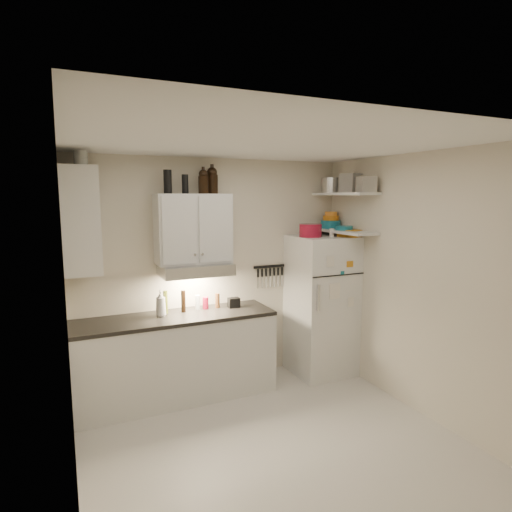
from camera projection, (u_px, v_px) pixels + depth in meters
name	position (u px, v px, depth m)	size (l,w,h in m)	color
floor	(273.00, 444.00, 3.80)	(3.20, 3.00, 0.02)	beige
ceiling	(274.00, 142.00, 3.43)	(3.20, 3.00, 0.02)	white
back_wall	(215.00, 272.00, 4.98)	(3.20, 0.02, 2.60)	beige
left_wall	(66.00, 324.00, 2.95)	(0.02, 3.00, 2.60)	beige
right_wall	(417.00, 284.00, 4.28)	(0.02, 3.00, 2.60)	beige
base_cabinet	(177.00, 359.00, 4.59)	(2.10, 0.60, 0.88)	silver
countertop	(176.00, 317.00, 4.53)	(2.10, 0.62, 0.04)	black
upper_cabinet	(193.00, 229.00, 4.62)	(0.80, 0.33, 0.75)	silver
side_cabinet	(80.00, 220.00, 4.02)	(0.33, 0.55, 1.00)	silver
range_hood	(196.00, 269.00, 4.62)	(0.76, 0.46, 0.12)	silver
fridge	(321.00, 305.00, 5.24)	(0.70, 0.68, 1.70)	silver
shelf_hi	(344.00, 194.00, 5.01)	(0.30, 0.95, 0.03)	silver
shelf_lo	(343.00, 231.00, 5.07)	(0.30, 0.95, 0.03)	silver
knife_strip	(270.00, 266.00, 5.24)	(0.42, 0.02, 0.03)	black
dutch_oven	(310.00, 230.00, 5.00)	(0.26, 0.26, 0.15)	maroon
book_stack	(350.00, 233.00, 5.03)	(0.20, 0.25, 0.08)	orange
spice_jar	(332.00, 233.00, 5.07)	(0.06, 0.06, 0.09)	silver
stock_pot	(332.00, 185.00, 5.35)	(0.26, 0.26, 0.19)	silver
tin_a	(351.00, 183.00, 4.95)	(0.22, 0.20, 0.22)	#AAAAAD
tin_b	(366.00, 184.00, 4.65)	(0.17, 0.17, 0.17)	#AAAAAD
bowl_teal	(331.00, 224.00, 5.34)	(0.25, 0.25, 0.10)	#166679
bowl_orange	(331.00, 218.00, 5.35)	(0.20, 0.20, 0.06)	#C86A12
bowl_yellow	(331.00, 214.00, 5.35)	(0.15, 0.15, 0.05)	orange
plates	(344.00, 228.00, 5.06)	(0.20, 0.20, 0.05)	#166679
growler_a	(203.00, 181.00, 4.56)	(0.11, 0.11, 0.26)	black
growler_b	(212.00, 180.00, 4.68)	(0.13, 0.13, 0.30)	black
thermos_a	(185.00, 184.00, 4.49)	(0.07, 0.07, 0.20)	black
thermos_b	(168.00, 182.00, 4.42)	(0.08, 0.08, 0.24)	black
side_jar	(81.00, 158.00, 4.01)	(0.12, 0.12, 0.17)	silver
soap_bottle	(161.00, 302.00, 4.48)	(0.12, 0.12, 0.31)	silver
pepper_mill	(217.00, 301.00, 4.83)	(0.05, 0.05, 0.16)	#58341A
oil_bottle	(166.00, 302.00, 4.59)	(0.05, 0.05, 0.25)	#5D691A
vinegar_bottle	(183.00, 301.00, 4.65)	(0.05, 0.05, 0.24)	black
clear_bottle	(198.00, 302.00, 4.76)	(0.05, 0.05, 0.16)	silver
red_jar	(206.00, 303.00, 4.79)	(0.07, 0.07, 0.13)	maroon
caddy	(234.00, 303.00, 4.85)	(0.13, 0.09, 0.11)	black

